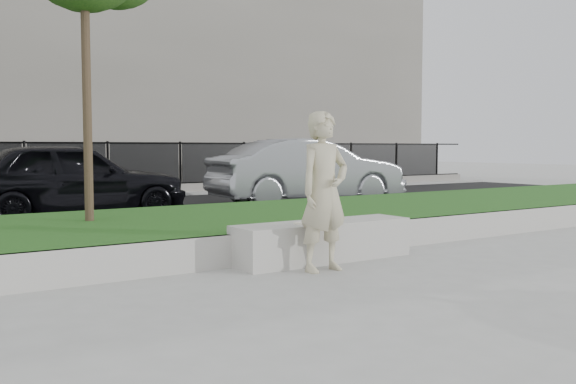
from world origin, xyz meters
TOP-DOWN VIEW (x-y plane):
  - ground at (0.00, 0.00)m, footprint 90.00×90.00m
  - grass_bank at (0.00, 3.00)m, footprint 34.00×4.00m
  - grass_kerb at (0.00, 1.04)m, footprint 34.00×0.08m
  - street at (0.00, 8.50)m, footprint 34.00×7.00m
  - far_pavement at (0.00, 13.00)m, footprint 34.00×3.00m
  - iron_fence at (0.00, 12.00)m, footprint 32.00×0.30m
  - stone_bench at (0.65, 0.80)m, footprint 2.46×0.61m
  - man at (0.25, 0.25)m, footprint 0.71×0.49m
  - book at (0.30, 0.73)m, footprint 0.23×0.18m
  - car_dark at (-0.72, 7.30)m, footprint 4.58×1.96m
  - car_silver at (5.08, 7.30)m, footprint 5.05×2.24m

SIDE VIEW (x-z plane):
  - ground at x=0.00m, z-range 0.00..0.00m
  - street at x=0.00m, z-range 0.00..0.04m
  - far_pavement at x=0.00m, z-range 0.00..0.12m
  - grass_bank at x=0.00m, z-range 0.00..0.40m
  - grass_kerb at x=0.00m, z-range 0.00..0.40m
  - stone_bench at x=0.65m, z-range 0.00..0.50m
  - book at x=0.30m, z-range 0.50..0.53m
  - iron_fence at x=0.00m, z-range -0.21..1.29m
  - car_dark at x=-0.72m, z-range 0.04..1.58m
  - car_silver at x=5.08m, z-range 0.04..1.65m
  - man at x=0.25m, z-range 0.00..1.87m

